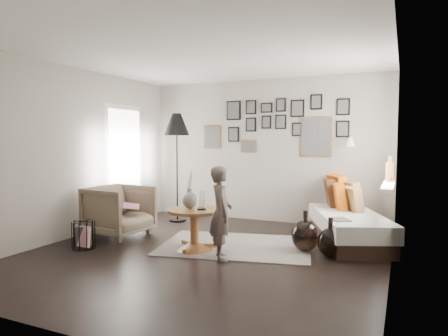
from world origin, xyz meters
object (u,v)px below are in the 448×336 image
at_px(daybed, 350,221).
at_px(vase, 190,197).
at_px(pedestal_table, 194,231).
at_px(child, 221,213).
at_px(demijohn_large, 305,236).
at_px(floor_lamp, 177,129).
at_px(magazine_basket, 83,235).
at_px(demijohn_small, 330,242).
at_px(armchair, 119,211).

bearing_deg(daybed, vase, -166.90).
bearing_deg(vase, pedestal_table, -14.04).
distance_m(vase, daybed, 2.40).
xyz_separation_m(vase, child, (0.57, -0.23, -0.14)).
xyz_separation_m(vase, demijohn_large, (1.45, 0.55, -0.51)).
distance_m(floor_lamp, child, 2.73).
distance_m(vase, magazine_basket, 1.57).
height_order(floor_lamp, child, floor_lamp).
height_order(demijohn_large, child, child).
distance_m(vase, floor_lamp, 2.18).
bearing_deg(demijohn_small, demijohn_large, 161.08).
bearing_deg(demijohn_large, daybed, 59.44).
distance_m(pedestal_table, floor_lamp, 2.48).
relative_size(daybed, armchair, 2.38).
bearing_deg(magazine_basket, child, 9.67).
xyz_separation_m(floor_lamp, child, (1.72, -1.81, -1.12)).
bearing_deg(magazine_basket, demijohn_small, 17.34).
height_order(magazine_basket, demijohn_large, demijohn_large).
relative_size(pedestal_table, armchair, 0.83).
bearing_deg(floor_lamp, demijohn_small, -21.20).
bearing_deg(vase, floor_lamp, 126.01).
xyz_separation_m(daybed, demijohn_small, (-0.13, -0.93, -0.10)).
relative_size(floor_lamp, child, 1.68).
relative_size(daybed, child, 1.76).
bearing_deg(magazine_basket, armchair, 91.25).
bearing_deg(child, armchair, 43.62).
height_order(armchair, demijohn_small, armchair).
height_order(pedestal_table, floor_lamp, floor_lamp).
xyz_separation_m(vase, daybed, (1.93, 1.36, -0.43)).
height_order(daybed, armchair, daybed).
bearing_deg(vase, magazine_basket, -157.81).
xyz_separation_m(magazine_basket, demijohn_small, (3.17, 0.99, 0.01)).
distance_m(vase, demijohn_small, 1.93).
height_order(vase, demijohn_large, vase).
distance_m(demijohn_large, child, 1.24).
height_order(magazine_basket, child, child).
relative_size(armchair, demijohn_large, 1.57).
bearing_deg(floor_lamp, child, -46.45).
bearing_deg(demijohn_small, magazine_basket, -162.66).
bearing_deg(demijohn_large, floor_lamp, 158.50).
relative_size(daybed, floor_lamp, 1.04).
xyz_separation_m(daybed, floor_lamp, (-3.08, 0.22, 1.41)).
bearing_deg(daybed, demijohn_small, -119.86).
bearing_deg(daybed, demijohn_large, -142.61).
bearing_deg(armchair, daybed, -65.17).
bearing_deg(magazine_basket, demijohn_large, 21.47).
distance_m(pedestal_table, demijohn_small, 1.78).
bearing_deg(armchair, floor_lamp, -4.01).
bearing_deg(floor_lamp, daybed, -4.03).
xyz_separation_m(pedestal_table, child, (0.49, -0.21, 0.33)).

